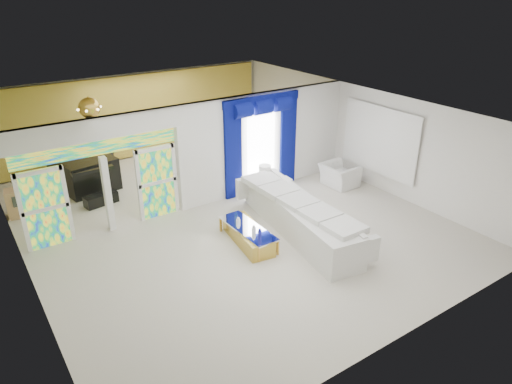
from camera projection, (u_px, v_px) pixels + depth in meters
floor at (223, 216)px, 12.97m from camera, size 12.00×12.00×0.00m
dividing_wall at (266, 141)px, 14.19m from camera, size 5.70×0.18×3.00m
dividing_header at (95, 129)px, 11.13m from camera, size 4.30×0.18×0.55m
stained_panel_left at (45, 209)px, 11.12m from camera, size 0.95×0.04×2.00m
stained_panel_right at (157, 182)px, 12.58m from camera, size 0.95×0.04×2.00m
stained_transom at (98, 148)px, 11.33m from camera, size 4.00×0.05×0.35m
window_pane at (261, 145)px, 14.01m from camera, size 1.00×0.02×2.30m
blue_drape_left at (233, 153)px, 13.50m from camera, size 0.55×0.10×2.80m
blue_drape_right at (288, 141)px, 14.52m from camera, size 0.55×0.10×2.80m
blue_pelmet at (262, 100)px, 13.42m from camera, size 2.60×0.12×0.25m
wall_mirror at (380, 140)px, 14.09m from camera, size 0.04×2.70×1.90m
gold_curtains at (138, 116)px, 16.78m from camera, size 9.70×0.12×2.90m
white_sofa at (298, 218)px, 11.94m from camera, size 1.61×4.56×0.85m
coffee_table at (248, 235)px, 11.56m from camera, size 0.88×1.91×0.41m
console_table at (273, 187)px, 14.23m from camera, size 1.22×0.44×0.40m
table_lamp at (265, 175)px, 13.87m from camera, size 0.36×0.36×0.58m
armchair at (339, 175)px, 14.72m from camera, size 0.94×1.08×0.70m
grand_piano at (84, 171)px, 14.62m from camera, size 1.80×2.19×1.00m
piano_bench at (101, 199)px, 13.56m from camera, size 0.99×0.51×0.32m
tv_console at (17, 203)px, 12.81m from camera, size 0.60×0.56×0.78m
chandelier at (89, 108)px, 13.25m from camera, size 0.60×0.60×0.60m
decanters at (248, 227)px, 11.38m from camera, size 0.16×1.11×0.19m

